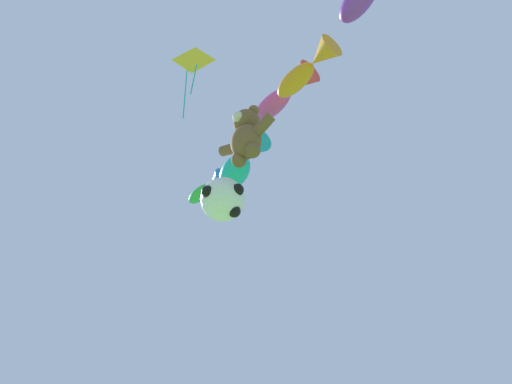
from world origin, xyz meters
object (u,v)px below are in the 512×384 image
fish_kite_tangerine (308,68)px  diamond_kite (193,64)px  teddy_bear_kite (246,136)px  fish_kite_emerald (208,187)px  fish_kite_teal (242,160)px  soccer_ball_kite (223,199)px  fish_kite_magenta (286,93)px

fish_kite_tangerine → diamond_kite: bearing=-151.4°
teddy_bear_kite → fish_kite_emerald: 5.27m
diamond_kite → teddy_bear_kite: bearing=30.8°
fish_kite_teal → diamond_kite: (0.51, -2.53, 1.59)m
teddy_bear_kite → fish_kite_tangerine: fish_kite_tangerine is taller
soccer_ball_kite → fish_kite_teal: 3.69m
teddy_bear_kite → fish_kite_teal: (-1.86, 1.72, 1.84)m
fish_kite_tangerine → fish_kite_magenta: 1.66m
diamond_kite → fish_kite_teal: bearing=101.3°
teddy_bear_kite → fish_kite_teal: 3.13m
fish_kite_tangerine → diamond_kite: size_ratio=0.66×
fish_kite_tangerine → fish_kite_magenta: size_ratio=0.86×
fish_kite_teal → fish_kite_emerald: size_ratio=1.35×
fish_kite_tangerine → fish_kite_teal: fish_kite_tangerine is taller
teddy_bear_kite → fish_kite_emerald: (-4.00, 2.32, 2.53)m
teddy_bear_kite → fish_kite_magenta: 3.18m
fish_kite_tangerine → fish_kite_teal: bearing=163.0°
fish_kite_tangerine → fish_kite_emerald: bearing=163.6°
teddy_bear_kite → fish_kite_teal: fish_kite_teal is taller
teddy_bear_kite → fish_kite_teal: size_ratio=0.71×
fish_kite_emerald → diamond_kite: (2.65, -3.12, 0.89)m
fish_kite_teal → soccer_ball_kite: bearing=-56.6°
fish_kite_tangerine → soccer_ball_kite: bearing=-166.4°
fish_kite_tangerine → fish_kite_emerald: size_ratio=1.15×
fish_kite_emerald → diamond_kite: 4.19m
fish_kite_magenta → fish_kite_tangerine: bearing=-27.7°
fish_kite_magenta → fish_kite_teal: bearing=170.5°
fish_kite_tangerine → fish_kite_teal: 3.45m
fish_kite_magenta → fish_kite_teal: fish_kite_magenta is taller
teddy_bear_kite → soccer_ball_kite: teddy_bear_kite is taller
fish_kite_teal → teddy_bear_kite: bearing=-42.9°
soccer_ball_kite → fish_kite_teal: size_ratio=0.46×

